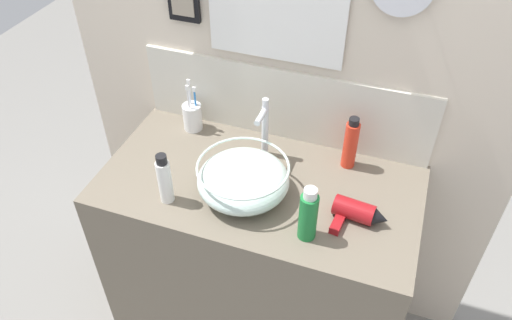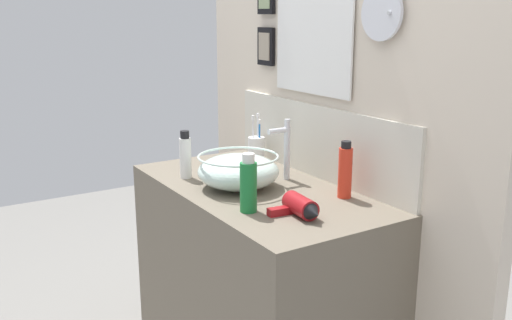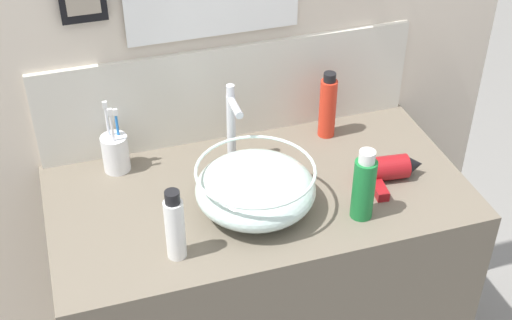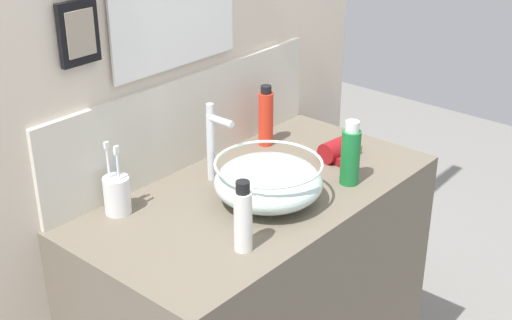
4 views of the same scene
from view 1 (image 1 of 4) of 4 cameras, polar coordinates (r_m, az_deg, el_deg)
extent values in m
cube|color=#6B6051|center=(1.98, 0.25, -11.72)|extent=(1.07, 0.55, 0.87)
cube|color=beige|center=(1.67, 3.93, 14.29)|extent=(1.62, 0.06, 2.53)
cube|color=beige|center=(1.77, 3.20, 6.32)|extent=(1.04, 0.02, 0.28)
ellipsoid|color=silver|center=(1.58, -1.46, -2.30)|extent=(0.29, 0.29, 0.12)
torus|color=silver|center=(1.54, -1.50, -0.78)|extent=(0.29, 0.29, 0.01)
torus|color=#B2B7BC|center=(1.62, -1.43, -3.75)|extent=(0.11, 0.11, 0.01)
cylinder|color=silver|center=(1.71, 1.03, 3.33)|extent=(0.02, 0.02, 0.20)
cylinder|color=silver|center=(1.62, 0.60, 5.02)|extent=(0.02, 0.08, 0.02)
cylinder|color=silver|center=(1.64, 1.08, 6.53)|extent=(0.02, 0.02, 0.03)
cylinder|color=maroon|center=(1.56, 11.13, -5.62)|extent=(0.13, 0.08, 0.06)
cone|color=black|center=(1.55, 14.04, -6.52)|extent=(0.05, 0.06, 0.05)
cube|color=maroon|center=(1.54, 9.38, -7.02)|extent=(0.04, 0.09, 0.02)
cylinder|color=white|center=(1.87, -7.27, 4.91)|extent=(0.07, 0.07, 0.10)
cylinder|color=blue|center=(1.85, -6.86, 5.76)|extent=(0.01, 0.01, 0.16)
cube|color=white|center=(1.81, -7.09, 8.02)|extent=(0.01, 0.01, 0.02)
cylinder|color=white|center=(1.86, -7.47, 6.28)|extent=(0.01, 0.01, 0.18)
cube|color=white|center=(1.81, -7.74, 8.85)|extent=(0.01, 0.01, 0.02)
cylinder|color=white|center=(1.84, -7.61, 5.67)|extent=(0.01, 0.01, 0.17)
cube|color=white|center=(1.79, -7.89, 8.18)|extent=(0.01, 0.01, 0.02)
cylinder|color=#197233|center=(1.45, 5.97, -6.50)|extent=(0.05, 0.05, 0.16)
cylinder|color=silver|center=(1.38, 6.24, -3.84)|extent=(0.04, 0.04, 0.03)
cylinder|color=white|center=(1.58, -10.36, -2.46)|extent=(0.04, 0.04, 0.16)
cylinder|color=black|center=(1.52, -10.77, 0.06)|extent=(0.03, 0.03, 0.03)
cylinder|color=red|center=(1.70, 10.73, 1.66)|extent=(0.05, 0.05, 0.17)
cylinder|color=black|center=(1.64, 11.15, 4.32)|extent=(0.03, 0.03, 0.02)
camera|label=2|loc=(1.40, 86.22, -27.32)|focal=40.00mm
camera|label=3|loc=(0.86, -86.24, 2.05)|focal=50.00mm
camera|label=4|loc=(1.74, -71.06, 7.00)|focal=50.00mm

